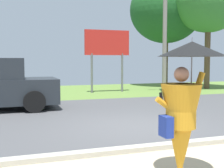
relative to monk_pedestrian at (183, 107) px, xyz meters
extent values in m
cube|color=#4C4C4F|center=(0.89, 5.54, -1.15)|extent=(40.00, 8.00, 0.10)
cube|color=olive|center=(0.89, 13.54, -1.15)|extent=(40.00, 8.00, 0.10)
cube|color=#B2AD9E|center=(0.89, 1.54, -1.05)|extent=(40.00, 0.24, 0.10)
cone|color=orange|center=(-0.04, 0.00, -0.38)|extent=(0.60, 0.60, 1.45)
cylinder|color=orange|center=(-0.04, 0.00, 0.02)|extent=(0.44, 0.44, 0.65)
sphere|color=tan|center=(-0.04, 0.00, 0.49)|extent=(0.22, 0.22, 0.22)
cylinder|color=orange|center=(0.24, 0.00, 0.30)|extent=(0.24, 0.09, 0.45)
cylinder|color=orange|center=(-0.30, 0.02, 0.05)|extent=(0.29, 0.08, 0.24)
cylinder|color=gray|center=(0.13, 0.00, 0.52)|extent=(0.02, 0.02, 0.75)
cone|color=black|center=(0.13, 0.00, 0.86)|extent=(1.01, 1.01, 0.22)
cylinder|color=gray|center=(0.13, 0.00, 0.98)|extent=(0.02, 0.02, 0.10)
cube|color=black|center=(-0.34, 0.05, 0.15)|extent=(0.02, 0.11, 0.16)
cube|color=navy|center=(-0.31, -0.05, -0.25)|extent=(0.12, 0.24, 0.30)
cube|color=#2D3842|center=(-2.01, 7.74, 0.33)|extent=(0.10, 1.70, 0.77)
cylinder|color=black|center=(-1.66, 8.74, -0.72)|extent=(0.76, 0.28, 0.76)
cylinder|color=black|center=(-1.66, 6.74, -0.72)|extent=(0.76, 0.28, 0.76)
cylinder|color=gray|center=(5.86, 11.32, 1.97)|extent=(0.24, 0.24, 6.15)
cylinder|color=slate|center=(1.86, 12.27, 0.00)|extent=(0.12, 0.12, 2.20)
cylinder|color=slate|center=(3.66, 12.27, 0.00)|extent=(0.12, 0.12, 2.20)
cube|color=red|center=(2.76, 12.27, 1.70)|extent=(2.60, 0.10, 1.40)
cylinder|color=brown|center=(9.48, 12.34, 0.98)|extent=(0.36, 0.36, 4.16)
ellipsoid|color=#387F33|center=(9.48, 12.34, 4.45)|extent=(4.36, 4.36, 3.97)
cylinder|color=brown|center=(7.97, 15.05, 0.75)|extent=(0.36, 0.36, 3.70)
ellipsoid|color=#1E5623|center=(7.97, 15.05, 4.21)|extent=(5.05, 5.05, 4.59)
camera|label=1|loc=(-2.39, -3.79, 0.68)|focal=47.89mm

